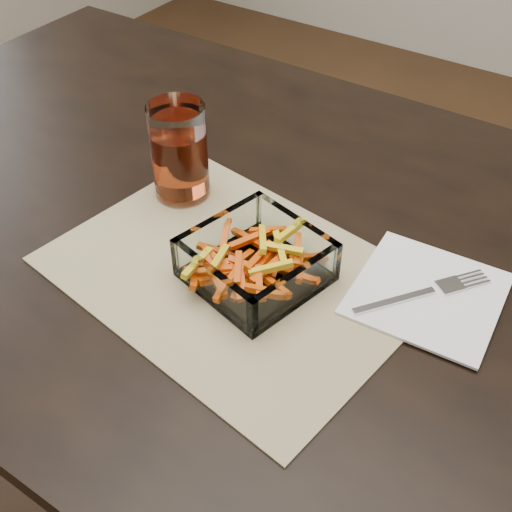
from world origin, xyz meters
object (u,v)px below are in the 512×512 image
object	(u,v)px
tumbler	(180,155)
glass_bowl	(256,263)
fork	(426,292)
dining_table	(272,275)

from	to	relation	value
tumbler	glass_bowl	bearing A→B (deg)	-25.36
fork	glass_bowl	bearing A→B (deg)	-118.71
dining_table	fork	xyz separation A→B (m)	(0.23, -0.01, 0.10)
tumbler	fork	distance (m)	0.39
dining_table	glass_bowl	bearing A→B (deg)	-69.59
tumbler	fork	world-z (taller)	tumbler
dining_table	fork	bearing A→B (deg)	-1.27
tumbler	fork	bearing A→B (deg)	-0.18
glass_bowl	tumbler	xyz separation A→B (m)	(-0.19, 0.09, 0.04)
dining_table	fork	world-z (taller)	fork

